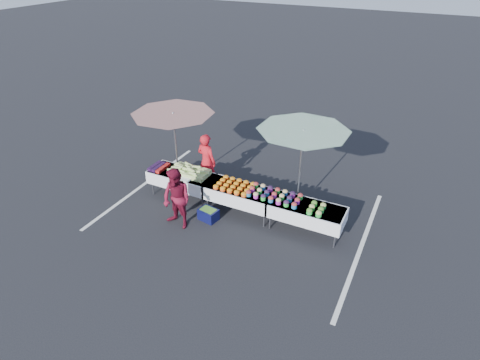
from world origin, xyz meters
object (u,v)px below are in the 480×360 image
at_px(storage_bin, 208,214).
at_px(table_right, 306,212).
at_px(umbrella_left, 173,120).
at_px(table_left, 182,178).
at_px(customer, 177,199).
at_px(umbrella_right, 303,137).
at_px(table_center, 240,194).
at_px(vendor, 207,161).

bearing_deg(storage_bin, table_right, 25.02).
xyz_separation_m(table_right, umbrella_left, (-4.01, 0.40, 1.50)).
distance_m(table_left, customer, 1.40).
bearing_deg(umbrella_left, umbrella_right, 6.49).
xyz_separation_m(table_right, umbrella_right, (-0.49, 0.80, 1.55)).
bearing_deg(table_center, table_left, 180.00).
bearing_deg(storage_bin, table_center, 57.66).
distance_m(customer, storage_bin, 1.01).
height_order(table_left, customer, customer).
bearing_deg(table_center, customer, -132.95).
distance_m(table_center, umbrella_left, 2.70).
bearing_deg(umbrella_right, table_right, -58.35).
relative_size(table_right, customer, 1.16).
relative_size(customer, umbrella_right, 0.54).
distance_m(table_right, umbrella_right, 1.81).
height_order(umbrella_left, storage_bin, umbrella_left).
xyz_separation_m(table_left, customer, (0.67, -1.21, 0.22)).
xyz_separation_m(vendor, storage_bin, (0.86, -1.41, -0.67)).
relative_size(table_left, umbrella_left, 0.67).
bearing_deg(table_left, table_right, 0.00).
xyz_separation_m(table_left, umbrella_right, (3.11, 0.80, 1.55)).
bearing_deg(table_center, umbrella_right, 31.47).
relative_size(table_left, umbrella_right, 0.63).
height_order(table_center, vendor, vendor).
bearing_deg(vendor, table_center, 161.87).
xyz_separation_m(table_left, vendor, (0.35, 0.76, 0.25)).
height_order(customer, umbrella_right, umbrella_right).
bearing_deg(customer, umbrella_left, 134.06).
distance_m(vendor, customer, 2.00).
bearing_deg(table_center, storage_bin, -132.13).
distance_m(table_center, umbrella_right, 2.18).
bearing_deg(table_right, umbrella_right, 121.65).
height_order(vendor, customer, vendor).
xyz_separation_m(umbrella_left, storage_bin, (1.62, -1.05, -1.93)).
relative_size(table_left, storage_bin, 3.52).
bearing_deg(umbrella_right, customer, -140.44).
distance_m(table_left, table_center, 1.80).
distance_m(umbrella_left, umbrella_right, 3.54).
bearing_deg(umbrella_right, table_left, -165.56).
distance_m(vendor, umbrella_right, 3.04).
distance_m(table_center, table_right, 1.80).
bearing_deg(umbrella_right, storage_bin, -142.57).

